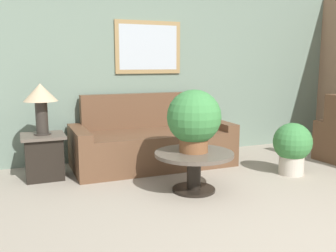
{
  "coord_description": "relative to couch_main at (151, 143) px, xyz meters",
  "views": [
    {
      "loc": [
        -2.32,
        -2.02,
        1.41
      ],
      "look_at": [
        -0.58,
        2.29,
        0.63
      ],
      "focal_mm": 40.0,
      "sensor_mm": 36.0,
      "label": 1
    }
  ],
  "objects": [
    {
      "name": "side_table",
      "position": [
        -1.45,
        -0.09,
        -0.03
      ],
      "size": [
        0.52,
        0.52,
        0.55
      ],
      "color": "black",
      "rests_on": "ground_plane"
    },
    {
      "name": "potted_plant_floor",
      "position": [
        1.52,
        -1.11,
        0.06
      ],
      "size": [
        0.49,
        0.49,
        0.67
      ],
      "color": "beige",
      "rests_on": "ground_plane"
    },
    {
      "name": "table_lamp",
      "position": [
        -1.45,
        -0.09,
        0.7
      ],
      "size": [
        0.41,
        0.41,
        0.63
      ],
      "color": "#2D2823",
      "rests_on": "side_table"
    },
    {
      "name": "couch_main",
      "position": [
        0.0,
        0.0,
        0.0
      ],
      "size": [
        2.18,
        0.99,
        0.98
      ],
      "color": "brown",
      "rests_on": "ground_plane"
    },
    {
      "name": "coffee_table",
      "position": [
        0.07,
        -1.22,
        0.01
      ],
      "size": [
        0.88,
        0.88,
        0.44
      ],
      "color": "black",
      "rests_on": "ground_plane"
    },
    {
      "name": "potted_plant_on_table",
      "position": [
        0.07,
        -1.2,
        0.51
      ],
      "size": [
        0.6,
        0.6,
        0.69
      ],
      "color": "brown",
      "rests_on": "coffee_table"
    },
    {
      "name": "wall_back",
      "position": [
        0.6,
        0.54,
        1.0
      ],
      "size": [
        7.65,
        0.09,
        2.6
      ],
      "color": "slate",
      "rests_on": "ground_plane"
    }
  ]
}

